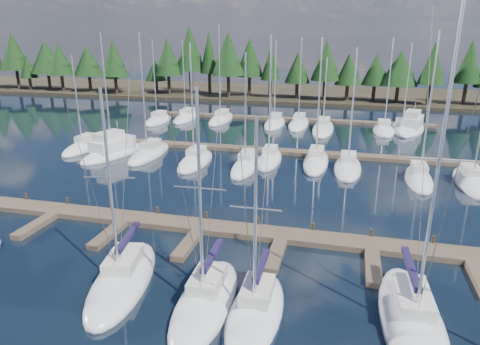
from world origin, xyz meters
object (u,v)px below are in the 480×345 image
(front_sailboat_5, at_px, (412,320))
(motor_yacht_right, at_px, (412,127))
(front_sailboat_2, at_px, (123,279))
(front_sailboat_3, at_px, (206,301))
(main_dock, at_px, (199,230))
(motor_yacht_left, at_px, (113,151))
(front_sailboat_4, at_px, (256,312))

(front_sailboat_5, relative_size, motor_yacht_right, 1.53)
(front_sailboat_2, bearing_deg, front_sailboat_3, -8.51)
(main_dock, xyz_separation_m, motor_yacht_right, (19.09, 39.29, 0.33))
(motor_yacht_right, bearing_deg, front_sailboat_5, -96.69)
(front_sailboat_3, xyz_separation_m, motor_yacht_left, (-19.79, 24.91, 0.24))
(front_sailboat_4, distance_m, motor_yacht_right, 49.50)
(front_sailboat_4, xyz_separation_m, front_sailboat_5, (7.62, 1.25, 0.02))
(front_sailboat_2, relative_size, front_sailboat_3, 0.98)
(main_dock, bearing_deg, front_sailboat_3, -68.32)
(motor_yacht_left, bearing_deg, main_dock, -45.38)
(main_dock, xyz_separation_m, front_sailboat_5, (13.63, -7.20, 0.09))
(main_dock, distance_m, motor_yacht_right, 43.68)
(front_sailboat_3, height_order, front_sailboat_5, front_sailboat_5)
(front_sailboat_3, bearing_deg, main_dock, 111.68)
(front_sailboat_3, xyz_separation_m, front_sailboat_5, (10.39, 0.95, 0.01))
(motor_yacht_left, bearing_deg, front_sailboat_3, -51.54)
(front_sailboat_5, relative_size, motor_yacht_left, 1.58)
(front_sailboat_3, relative_size, front_sailboat_4, 1.10)
(front_sailboat_2, bearing_deg, motor_yacht_left, 120.97)
(main_dock, xyz_separation_m, front_sailboat_3, (3.24, -8.14, 0.07))
(front_sailboat_2, xyz_separation_m, front_sailboat_4, (8.08, -1.10, 0.00))
(front_sailboat_3, bearing_deg, front_sailboat_5, 5.20)
(front_sailboat_2, bearing_deg, front_sailboat_4, -7.74)
(motor_yacht_right, bearing_deg, main_dock, -115.91)
(front_sailboat_5, height_order, motor_yacht_left, front_sailboat_5)
(motor_yacht_left, bearing_deg, front_sailboat_5, -38.46)
(main_dock, height_order, front_sailboat_5, front_sailboat_5)
(front_sailboat_3, relative_size, motor_yacht_right, 1.19)
(front_sailboat_5, xyz_separation_m, motor_yacht_left, (-30.18, 23.97, 0.23))
(front_sailboat_3, distance_m, front_sailboat_5, 10.44)
(front_sailboat_4, bearing_deg, front_sailboat_5, 9.32)
(main_dock, height_order, motor_yacht_right, motor_yacht_right)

